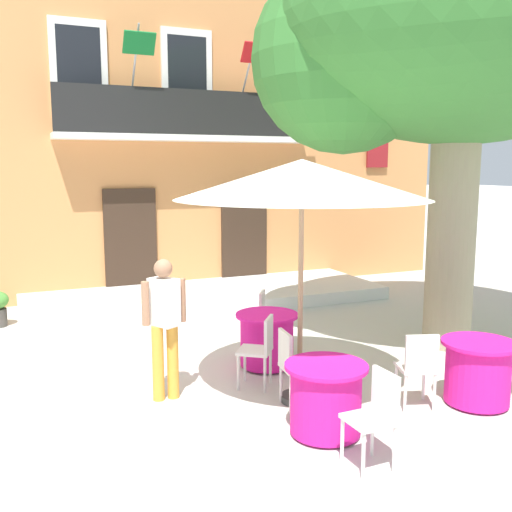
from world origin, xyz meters
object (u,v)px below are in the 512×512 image
object	(u,v)px
cafe_chair_near_tree_1	(376,412)
cafe_table_front	(267,339)
cafe_chair_front_0	(269,316)
cafe_chair_front_1	(260,347)
cafe_table_near_tree	(326,398)
plane_tree	(455,38)
cafe_umbrella	(302,181)
cafe_chair_near_tree_0	(294,363)
cafe_table_middle	(478,372)
cafe_chair_middle_1	(418,365)
pedestrian_near_entrance	(164,321)

from	to	relation	value
cafe_chair_near_tree_1	cafe_table_front	size ratio (longest dim) A/B	1.05
cafe_chair_near_tree_1	cafe_chair_front_0	distance (m)	3.59
cafe_chair_near_tree_1	cafe_chair_front_1	size ratio (longest dim) A/B	1.00
cafe_table_near_tree	cafe_chair_front_1	distance (m)	1.49
plane_tree	cafe_umbrella	world-z (taller)	plane_tree
cafe_chair_front_0	plane_tree	bearing A→B (deg)	-18.31
cafe_table_front	cafe_umbrella	world-z (taller)	cafe_umbrella
cafe_chair_front_0	cafe_chair_near_tree_0	bearing A→B (deg)	-107.28
plane_tree	cafe_chair_front_0	distance (m)	4.88
cafe_table_near_tree	cafe_umbrella	bearing A→B (deg)	79.80
plane_tree	cafe_table_near_tree	distance (m)	5.63
cafe_table_near_tree	cafe_chair_front_1	bearing A→B (deg)	93.07
cafe_chair_near_tree_1	cafe_table_middle	bearing A→B (deg)	20.24
plane_tree	cafe_chair_near_tree_0	size ratio (longest dim) A/B	7.03
cafe_chair_middle_1	cafe_table_front	distance (m)	2.22
cafe_chair_front_1	cafe_umbrella	world-z (taller)	cafe_umbrella
cafe_chair_near_tree_0	cafe_chair_front_1	size ratio (longest dim) A/B	1.00
plane_tree	cafe_umbrella	size ratio (longest dim) A/B	2.20
cafe_table_front	cafe_chair_middle_1	bearing A→B (deg)	-63.54
cafe_table_middle	cafe_chair_middle_1	size ratio (longest dim) A/B	0.95
plane_tree	cafe_chair_front_1	distance (m)	5.25
cafe_table_near_tree	cafe_chair_near_tree_0	xyz separation A→B (m)	(0.01, 0.75, 0.14)
cafe_table_front	pedestrian_near_entrance	xyz separation A→B (m)	(-1.58, -0.54, 0.57)
cafe_chair_near_tree_0	cafe_umbrella	world-z (taller)	cafe_umbrella
cafe_umbrella	cafe_table_near_tree	bearing A→B (deg)	-100.20
cafe_chair_near_tree_0	cafe_chair_front_1	distance (m)	0.73
plane_tree	cafe_chair_front_1	size ratio (longest dim) A/B	7.03
cafe_chair_near_tree_0	pedestrian_near_entrance	bearing A→B (deg)	147.13
cafe_chair_middle_1	cafe_umbrella	distance (m)	2.48
cafe_chair_front_1	cafe_chair_near_tree_0	bearing A→B (deg)	-82.59
cafe_chair_near_tree_0	cafe_table_middle	size ratio (longest dim) A/B	1.05
cafe_chair_near_tree_1	cafe_chair_front_1	world-z (taller)	same
cafe_chair_near_tree_1	cafe_table_middle	xyz separation A→B (m)	(1.94, 0.72, -0.14)
plane_tree	pedestrian_near_entrance	xyz separation A→B (m)	(-4.48, -0.36, -3.63)
cafe_chair_front_0	pedestrian_near_entrance	distance (m)	2.31
cafe_umbrella	cafe_chair_middle_1	bearing A→B (deg)	-32.73
plane_tree	pedestrian_near_entrance	distance (m)	5.78
cafe_chair_near_tree_0	cafe_chair_near_tree_1	xyz separation A→B (m)	(0.07, -1.50, 0.00)
cafe_chair_near_tree_0	cafe_chair_middle_1	bearing A→B (deg)	-25.60
cafe_chair_near_tree_1	cafe_table_front	bearing A→B (deg)	85.65
cafe_chair_near_tree_0	cafe_umbrella	distance (m)	2.09
plane_tree	cafe_chair_front_1	world-z (taller)	plane_tree
cafe_table_near_tree	cafe_chair_front_1	size ratio (longest dim) A/B	0.95
cafe_table_front	cafe_chair_front_0	world-z (taller)	cafe_chair_front_0
pedestrian_near_entrance	cafe_chair_middle_1	bearing A→B (deg)	-29.37
cafe_chair_front_0	cafe_table_near_tree	bearing A→B (deg)	-103.09
cafe_umbrella	cafe_chair_near_tree_1	bearing A→B (deg)	-92.39
plane_tree	cafe_chair_middle_1	xyz separation A→B (m)	(-1.91, -1.81, -4.06)
cafe_chair_front_0	cafe_table_front	bearing A→B (deg)	-117.01
cafe_table_front	cafe_chair_front_1	world-z (taller)	cafe_chair_front_1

